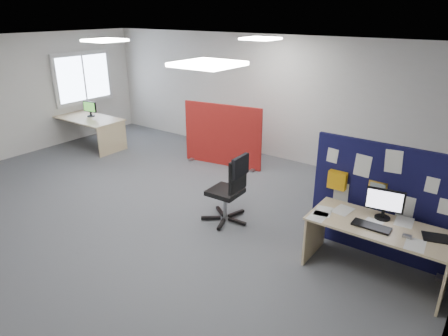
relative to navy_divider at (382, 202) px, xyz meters
The scene contains 17 objects.
floor 3.65m from the navy_divider, 166.35° to the right, with size 9.00×9.00×0.00m, color #575A5F.
ceiling 4.03m from the navy_divider, 166.35° to the right, with size 9.00×7.00×0.02m, color white.
wall_back 4.40m from the navy_divider, 142.44° to the left, with size 9.00×0.02×2.70m, color silver.
wall_left 8.02m from the navy_divider, behind, with size 0.02×7.00×2.70m, color silver.
window 8.01m from the navy_divider, behind, with size 0.06×1.70×1.30m.
ceiling_lights 3.64m from the navy_divider, behind, with size 4.10×4.10×0.04m.
navy_divider is the anchor object (origin of this frame).
main_desk 0.54m from the navy_divider, 75.41° to the right, with size 1.68×0.75×0.73m.
monitor_main 0.36m from the navy_divider, 72.71° to the right, with size 0.46×0.19×0.40m.
keyboard 0.62m from the navy_divider, 85.03° to the right, with size 0.45×0.18×0.03m, color black.
mouse 0.76m from the navy_divider, 52.73° to the right, with size 0.10×0.06×0.03m, color gray.
paper_tray 0.85m from the navy_divider, 30.46° to the right, with size 0.28×0.22×0.01m, color black.
red_divider 4.06m from the navy_divider, 157.83° to the left, with size 1.77×0.35×1.34m.
second_desk 7.17m from the navy_divider, behind, with size 1.76×0.88×0.73m.
monitor_second 7.23m from the navy_divider, behind, with size 0.40×0.18×0.37m.
office_chair 2.19m from the navy_divider, 168.29° to the right, with size 0.73×0.75×1.13m.
desk_papers 0.54m from the navy_divider, 100.51° to the right, with size 1.40×0.81×0.00m.
Camera 1 is at (4.55, -4.23, 3.18)m, focal length 32.00 mm.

